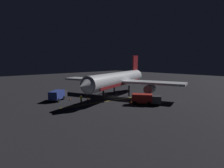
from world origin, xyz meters
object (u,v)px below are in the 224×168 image
at_px(catering_truck, 145,99).
at_px(ground_crew_worker, 81,99).
at_px(traffic_cone_under_wing, 131,102).
at_px(traffic_cone_near_right, 82,102).
at_px(baggage_truck, 58,95).
at_px(traffic_cone_near_left, 70,99).
at_px(traffic_cone_far, 88,99).
at_px(airliner, 119,80).

height_order(catering_truck, ground_crew_worker, catering_truck).
bearing_deg(traffic_cone_under_wing, traffic_cone_near_right, 47.56).
height_order(baggage_truck, traffic_cone_near_left, baggage_truck).
xyz_separation_m(ground_crew_worker, traffic_cone_far, (2.11, -3.40, -0.64)).
height_order(airliner, traffic_cone_far, airliner).
bearing_deg(traffic_cone_under_wing, airliner, -26.03).
distance_m(airliner, traffic_cone_near_right, 12.16).
bearing_deg(airliner, catering_truck, 166.23).
xyz_separation_m(baggage_truck, ground_crew_worker, (-6.50, -2.03, -0.33)).
bearing_deg(traffic_cone_far, traffic_cone_under_wing, -154.04).
xyz_separation_m(ground_crew_worker, traffic_cone_near_right, (-0.18, -0.14, -0.64)).
relative_size(ground_crew_worker, traffic_cone_under_wing, 3.16).
relative_size(ground_crew_worker, traffic_cone_far, 3.16).
bearing_deg(baggage_truck, catering_truck, -146.82).
xyz_separation_m(airliner, traffic_cone_far, (2.22, 8.19, -4.08)).
relative_size(traffic_cone_under_wing, traffic_cone_far, 1.00).
relative_size(catering_truck, ground_crew_worker, 3.51).
distance_m(ground_crew_worker, traffic_cone_far, 4.05).
relative_size(traffic_cone_near_left, traffic_cone_far, 1.00).
height_order(airliner, traffic_cone_near_right, airliner).
distance_m(traffic_cone_near_right, traffic_cone_under_wing, 10.69).
bearing_deg(traffic_cone_near_left, traffic_cone_under_wing, -147.05).
bearing_deg(catering_truck, traffic_cone_near_right, 40.94).
xyz_separation_m(airliner, baggage_truck, (6.60, 13.62, -3.11)).
xyz_separation_m(catering_truck, traffic_cone_far, (12.57, 5.65, -0.93)).
distance_m(catering_truck, traffic_cone_near_right, 13.64).
bearing_deg(traffic_cone_under_wing, catering_truck, -161.52).
height_order(ground_crew_worker, traffic_cone_under_wing, ground_crew_worker).
bearing_deg(ground_crew_worker, traffic_cone_far, -58.18).
distance_m(baggage_truck, ground_crew_worker, 6.82).
bearing_deg(traffic_cone_near_left, catering_truck, -149.67).
bearing_deg(ground_crew_worker, catering_truck, -139.13).
bearing_deg(traffic_cone_under_wing, ground_crew_worker, 47.34).
height_order(traffic_cone_near_right, traffic_cone_under_wing, same).
height_order(baggage_truck, catering_truck, baggage_truck).
relative_size(airliner, ground_crew_worker, 18.64).
height_order(airliner, traffic_cone_under_wing, airliner).
height_order(baggage_truck, traffic_cone_under_wing, baggage_truck).
distance_m(baggage_truck, traffic_cone_far, 7.05).
xyz_separation_m(traffic_cone_near_right, traffic_cone_under_wing, (-7.22, -7.89, 0.00)).
bearing_deg(airliner, ground_crew_worker, 89.46).
bearing_deg(traffic_cone_near_left, traffic_cone_near_right, 179.96).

